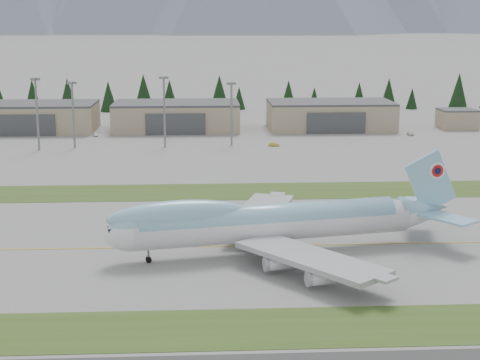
{
  "coord_description": "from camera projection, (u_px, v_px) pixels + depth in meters",
  "views": [
    {
      "loc": [
        -5.23,
        -133.68,
        42.52
      ],
      "look_at": [
        2.94,
        22.2,
        8.0
      ],
      "focal_mm": 55.0,
      "sensor_mm": 36.0,
      "label": 1
    }
  ],
  "objects": [
    {
      "name": "boeing_747_freighter",
      "position": [
        270.0,
        222.0,
        134.71
      ],
      "size": [
        68.8,
        58.06,
        18.04
      ],
      "rotation": [
        0.0,
        0.0,
        0.19
      ],
      "color": "silver",
      "rests_on": "ground"
    },
    {
      "name": "conifer_belt",
      "position": [
        201.0,
        94.0,
        345.58
      ],
      "size": [
        272.36,
        15.54,
        16.95
      ],
      "color": "black",
      "rests_on": "ground"
    },
    {
      "name": "service_vehicle_b",
      "position": [
        274.0,
        146.0,
        248.88
      ],
      "size": [
        3.85,
        1.64,
        1.24
      ],
      "primitive_type": "imported",
      "rotation": [
        0.0,
        0.0,
        1.49
      ],
      "color": "gold",
      "rests_on": "ground"
    },
    {
      "name": "taxiway_line_main",
      "position": [
        231.0,
        246.0,
        139.8
      ],
      "size": [
        400.0,
        0.4,
        0.02
      ],
      "primitive_type": "cube",
      "color": "gold",
      "rests_on": "ground"
    },
    {
      "name": "grass_strip_far",
      "position": [
        224.0,
        192.0,
        183.68
      ],
      "size": [
        400.0,
        18.0,
        0.08
      ],
      "primitive_type": "cube",
      "color": "#3B4F1C",
      "rests_on": "ground"
    },
    {
      "name": "hangar_right",
      "position": [
        330.0,
        115.0,
        287.09
      ],
      "size": [
        48.0,
        26.6,
        10.8
      ],
      "color": "tan",
      "rests_on": "ground"
    },
    {
      "name": "service_vehicle_a",
      "position": [
        95.0,
        136.0,
        269.21
      ],
      "size": [
        2.83,
        3.47,
        1.11
      ],
      "primitive_type": "imported",
      "rotation": [
        0.0,
        0.0,
        0.55
      ],
      "color": "white",
      "rests_on": "ground"
    },
    {
      "name": "control_shed",
      "position": [
        457.0,
        119.0,
        288.14
      ],
      "size": [
        14.0,
        12.0,
        7.6
      ],
      "color": "tan",
      "rests_on": "ground"
    },
    {
      "name": "floodlight_masts",
      "position": [
        207.0,
        99.0,
        244.53
      ],
      "size": [
        162.02,
        9.47,
        23.86
      ],
      "color": "slate",
      "rests_on": "ground"
    },
    {
      "name": "grass_strip_near",
      "position": [
        242.0,
        329.0,
        102.75
      ],
      "size": [
        400.0,
        14.0,
        0.08
      ],
      "primitive_type": "cube",
      "color": "#3B4F1C",
      "rests_on": "ground"
    },
    {
      "name": "hangar_left",
      "position": [
        33.0,
        117.0,
        281.22
      ],
      "size": [
        48.0,
        26.6,
        10.8
      ],
      "color": "tan",
      "rests_on": "ground"
    },
    {
      "name": "ground",
      "position": [
        231.0,
        246.0,
        139.8
      ],
      "size": [
        7000.0,
        7000.0,
        0.0
      ],
      "primitive_type": "plane",
      "color": "slate",
      "rests_on": "ground"
    },
    {
      "name": "service_vehicle_c",
      "position": [
        410.0,
        135.0,
        272.04
      ],
      "size": [
        2.19,
        4.66,
        1.31
      ],
      "primitive_type": "imported",
      "rotation": [
        0.0,
        0.0,
        -0.08
      ],
      "color": "silver",
      "rests_on": "ground"
    },
    {
      "name": "hangar_center",
      "position": [
        176.0,
        116.0,
        284.03
      ],
      "size": [
        48.0,
        26.6,
        10.8
      ],
      "color": "tan",
      "rests_on": "ground"
    }
  ]
}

